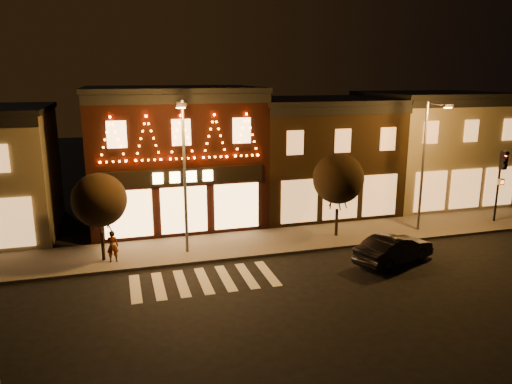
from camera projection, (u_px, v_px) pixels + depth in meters
name	position (u px, v px, depth m)	size (l,w,h in m)	color
ground	(223.00, 323.00, 18.17)	(120.00, 120.00, 0.00)	black
sidewalk_far	(227.00, 246.00, 26.17)	(44.00, 4.00, 0.15)	#47423D
building_pulp	(174.00, 155.00, 30.25)	(10.20, 8.34, 8.30)	black
building_right_a	(315.00, 154.00, 32.93)	(9.20, 8.28, 7.50)	black
building_right_b	(431.00, 147.00, 35.33)	(9.20, 8.28, 7.80)	#7A6F56
traffic_signal_far	(501.00, 171.00, 29.45)	(0.37, 0.51, 4.44)	black
streetlamp_mid	(184.00, 166.00, 23.87)	(0.61, 1.76, 7.66)	#59595E
streetlamp_right	(426.00, 157.00, 27.47)	(0.51, 1.70, 7.40)	#59595E
tree_left	(99.00, 200.00, 23.27)	(2.59, 2.59, 4.33)	black
tree_right	(338.00, 178.00, 26.85)	(2.81, 2.81, 4.70)	black
dark_sedan	(394.00, 249.00, 23.81)	(1.52, 4.37, 1.44)	black
pedestrian	(112.00, 246.00, 23.55)	(0.58, 0.38, 1.58)	gray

